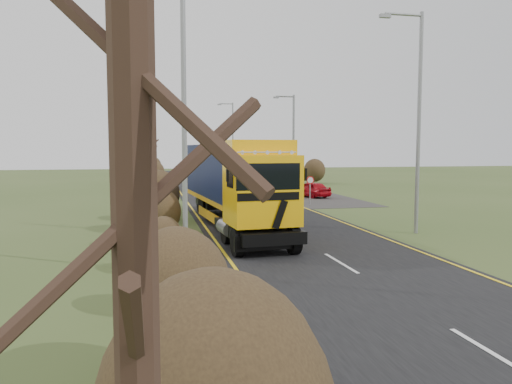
{
  "coord_description": "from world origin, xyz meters",
  "views": [
    {
      "loc": [
        -6.44,
        -19.98,
        3.98
      ],
      "look_at": [
        -1.4,
        3.42,
        1.89
      ],
      "focal_mm": 35.0,
      "sensor_mm": 36.0,
      "label": 1
    }
  ],
  "objects_px": {
    "lorry": "(234,179)",
    "car_blue_sedan": "(286,184)",
    "streetlight_near": "(416,112)",
    "speed_sign": "(310,185)",
    "car_red_hatchback": "(311,189)"
  },
  "relations": [
    {
      "from": "lorry",
      "to": "car_blue_sedan",
      "type": "bearing_deg",
      "value": 62.45
    },
    {
      "from": "streetlight_near",
      "to": "speed_sign",
      "type": "bearing_deg",
      "value": 94.5
    },
    {
      "from": "streetlight_near",
      "to": "car_blue_sedan",
      "type": "bearing_deg",
      "value": 89.4
    },
    {
      "from": "car_red_hatchback",
      "to": "streetlight_near",
      "type": "relative_size",
      "value": 0.37
    },
    {
      "from": "car_red_hatchback",
      "to": "speed_sign",
      "type": "distance_m",
      "value": 5.58
    },
    {
      "from": "car_red_hatchback",
      "to": "car_blue_sedan",
      "type": "xyz_separation_m",
      "value": [
        -0.6,
        5.43,
        0.07
      ]
    },
    {
      "from": "lorry",
      "to": "speed_sign",
      "type": "height_order",
      "value": "lorry"
    },
    {
      "from": "lorry",
      "to": "car_blue_sedan",
      "type": "xyz_separation_m",
      "value": [
        8.13,
        19.34,
        -1.73
      ]
    },
    {
      "from": "car_blue_sedan",
      "to": "car_red_hatchback",
      "type": "bearing_deg",
      "value": 106.15
    },
    {
      "from": "car_blue_sedan",
      "to": "speed_sign",
      "type": "height_order",
      "value": "speed_sign"
    },
    {
      "from": "lorry",
      "to": "streetlight_near",
      "type": "xyz_separation_m",
      "value": [
        7.89,
        -3.71,
        3.19
      ]
    },
    {
      "from": "lorry",
      "to": "car_blue_sedan",
      "type": "relative_size",
      "value": 3.62
    },
    {
      "from": "streetlight_near",
      "to": "speed_sign",
      "type": "distance_m",
      "value": 13.14
    },
    {
      "from": "car_red_hatchback",
      "to": "speed_sign",
      "type": "height_order",
      "value": "speed_sign"
    },
    {
      "from": "car_red_hatchback",
      "to": "car_blue_sedan",
      "type": "bearing_deg",
      "value": -104.73
    }
  ]
}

